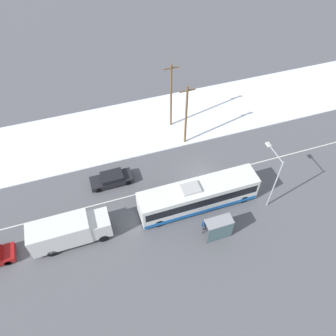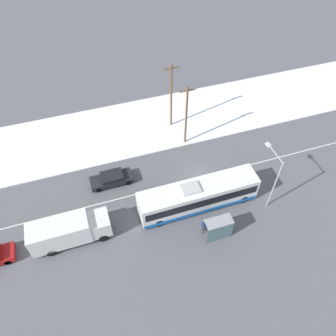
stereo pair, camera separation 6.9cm
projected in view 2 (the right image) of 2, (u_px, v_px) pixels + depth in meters
The scene contains 11 objects.
ground_plane at pixel (201, 178), 36.47m from camera, with size 120.00×120.00×0.00m, color #56565B.
snow_lot at pixel (171, 119), 43.02m from camera, with size 80.00×10.39×0.12m.
lane_marking_center at pixel (201, 178), 36.47m from camera, with size 60.00×0.12×0.00m.
city_bus at pixel (198, 196), 32.82m from camera, with size 12.16×2.57×3.28m.
box_truck at pixel (68, 231), 30.11m from camera, with size 7.36×2.30×2.94m.
sedan_car at pixel (112, 178), 35.45m from camera, with size 4.53×1.80×1.30m.
pedestrian_at_stop at pixel (205, 224), 31.20m from camera, with size 0.66×0.29×1.83m.
bus_shelter at pixel (219, 228), 30.28m from camera, with size 2.59×1.20×2.40m.
streetlamp at pixel (273, 174), 31.21m from camera, with size 0.36×2.93×6.60m.
utility_pole_roadside at pixel (186, 115), 37.06m from camera, with size 1.80×0.24×8.05m.
utility_pole_snowlot at pixel (171, 96), 38.87m from camera, with size 1.80×0.24×8.79m.
Camera 2 is at (-10.77, -21.01, 28.06)m, focal length 35.00 mm.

